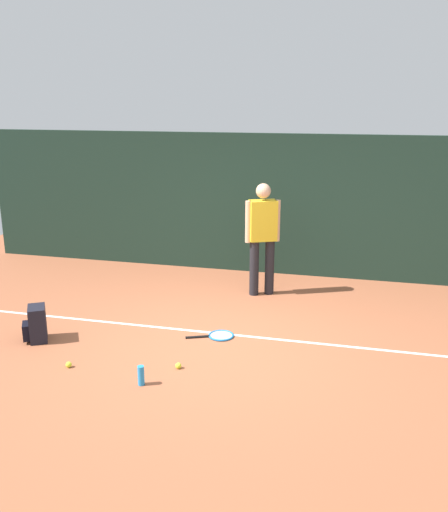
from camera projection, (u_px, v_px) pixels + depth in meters
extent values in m
plane|color=#9E5638|center=(216.00, 343.00, 6.68)|extent=(12.00, 12.00, 0.00)
cube|color=#192D23|center=(261.00, 205.00, 9.16)|extent=(10.00, 0.10, 2.35)
cube|color=white|center=(222.00, 334.00, 6.95)|extent=(9.00, 0.05, 0.00)
cylinder|color=black|center=(270.00, 267.00, 8.28)|extent=(0.14, 0.14, 0.85)
cylinder|color=black|center=(254.00, 268.00, 8.24)|extent=(0.14, 0.14, 0.85)
cube|color=yellow|center=(263.00, 221.00, 8.06)|extent=(0.46, 0.37, 0.60)
sphere|color=#D8A884|center=(263.00, 191.00, 7.94)|extent=(0.22, 0.22, 0.22)
cylinder|color=#D8A884|center=(277.00, 221.00, 8.10)|extent=(0.09, 0.09, 0.62)
cylinder|color=#D8A884|center=(248.00, 222.00, 8.02)|extent=(0.09, 0.09, 0.62)
cylinder|color=black|center=(197.00, 337.00, 6.83)|extent=(0.29, 0.14, 0.03)
torus|color=#1E72BF|center=(221.00, 335.00, 6.87)|extent=(0.42, 0.42, 0.02)
cylinder|color=#B2B2B2|center=(221.00, 335.00, 6.87)|extent=(0.36, 0.36, 0.00)
cube|color=black|center=(38.00, 324.00, 6.71)|extent=(0.33, 0.36, 0.44)
cube|color=black|center=(26.00, 331.00, 6.69)|extent=(0.18, 0.23, 0.20)
sphere|color=#CCE033|center=(69.00, 365.00, 6.07)|extent=(0.07, 0.07, 0.07)
sphere|color=#CCE033|center=(178.00, 366.00, 6.05)|extent=(0.07, 0.07, 0.07)
cylinder|color=#268CD8|center=(141.00, 375.00, 5.68)|extent=(0.07, 0.07, 0.21)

